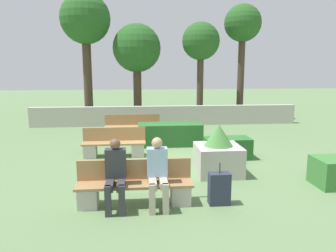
% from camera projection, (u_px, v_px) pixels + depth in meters
% --- Properties ---
extents(ground_plane, '(60.00, 60.00, 0.00)m').
position_uv_depth(ground_plane, '(184.00, 160.00, 9.17)').
color(ground_plane, '#607F51').
extents(perimeter_wall, '(11.89, 0.30, 0.87)m').
position_uv_depth(perimeter_wall, '(166.00, 116.00, 14.72)').
color(perimeter_wall, '#B7B2A8').
rests_on(perimeter_wall, ground_plane).
extents(bench_front, '(2.20, 0.49, 0.82)m').
position_uv_depth(bench_front, '(135.00, 187.00, 6.21)').
color(bench_front, '#A37A4C').
rests_on(bench_front, ground_plane).
extents(bench_left_side, '(2.06, 0.49, 0.82)m').
position_uv_depth(bench_left_side, '(133.00, 128.00, 12.24)').
color(bench_left_side, '#A37A4C').
rests_on(bench_left_side, ground_plane).
extents(bench_right_side, '(1.83, 0.48, 0.82)m').
position_uv_depth(bench_right_side, '(114.00, 146.00, 9.56)').
color(bench_right_side, '#A37A4C').
rests_on(bench_right_side, ground_plane).
extents(person_seated_man, '(0.38, 0.63, 1.29)m').
position_uv_depth(person_seated_man, '(115.00, 171.00, 5.97)').
color(person_seated_man, '#333338').
rests_on(person_seated_man, ground_plane).
extents(person_seated_woman, '(0.38, 0.63, 1.30)m').
position_uv_depth(person_seated_woman, '(158.00, 170.00, 6.04)').
color(person_seated_woman, '#B2A893').
rests_on(person_seated_woman, ground_plane).
extents(hedge_block_near_right, '(1.28, 0.69, 0.59)m').
position_uv_depth(hedge_block_near_right, '(228.00, 148.00, 9.38)').
color(hedge_block_near_right, '#286028').
rests_on(hedge_block_near_right, ground_plane).
extents(hedge_block_mid_left, '(2.11, 0.84, 0.73)m').
position_uv_depth(hedge_block_mid_left, '(170.00, 134.00, 10.95)').
color(hedge_block_mid_left, '#286028').
rests_on(hedge_block_mid_left, ground_plane).
extents(planter_corner_left, '(1.06, 1.06, 1.23)m').
position_uv_depth(planter_corner_left, '(218.00, 154.00, 7.95)').
color(planter_corner_left, '#B7B2A8').
rests_on(planter_corner_left, ground_plane).
extents(suitcase, '(0.40, 0.25, 0.82)m').
position_uv_depth(suitcase, '(219.00, 189.00, 6.20)').
color(suitcase, '#282D42').
rests_on(suitcase, ground_plane).
extents(tree_leftmost, '(2.35, 2.35, 6.00)m').
position_uv_depth(tree_leftmost, '(85.00, 22.00, 15.33)').
color(tree_leftmost, '#473828').
rests_on(tree_leftmost, ground_plane).
extents(tree_center_left, '(2.32, 2.32, 4.66)m').
position_uv_depth(tree_center_left, '(137.00, 49.00, 15.83)').
color(tree_center_left, '#473828').
rests_on(tree_center_left, ground_plane).
extents(tree_center_right, '(1.79, 1.79, 4.70)m').
position_uv_depth(tree_center_right, '(201.00, 43.00, 15.53)').
color(tree_center_right, '#473828').
rests_on(tree_center_right, ground_plane).
extents(tree_rightmost, '(1.79, 1.79, 5.57)m').
position_uv_depth(tree_rightmost, '(243.00, 27.00, 15.80)').
color(tree_rightmost, '#473828').
rests_on(tree_rightmost, ground_plane).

